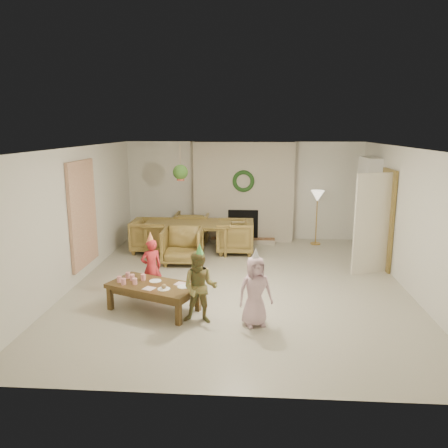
# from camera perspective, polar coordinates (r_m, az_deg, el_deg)

# --- Properties ---
(floor) EXTENTS (7.00, 7.00, 0.00)m
(floor) POSITION_cam_1_polar(r_m,az_deg,el_deg) (8.26, 1.91, -7.76)
(floor) COLOR #B7B29E
(floor) RESTS_ON ground
(ceiling) EXTENTS (7.00, 7.00, 0.00)m
(ceiling) POSITION_cam_1_polar(r_m,az_deg,el_deg) (7.76, 2.04, 9.84)
(ceiling) COLOR white
(ceiling) RESTS_ON wall_back
(wall_back) EXTENTS (7.00, 0.00, 7.00)m
(wall_back) POSITION_cam_1_polar(r_m,az_deg,el_deg) (11.37, 2.57, 4.31)
(wall_back) COLOR silver
(wall_back) RESTS_ON floor
(wall_front) EXTENTS (7.00, 0.00, 7.00)m
(wall_front) POSITION_cam_1_polar(r_m,az_deg,el_deg) (4.55, 0.47, -8.14)
(wall_front) COLOR silver
(wall_front) RESTS_ON floor
(wall_left) EXTENTS (0.00, 7.00, 7.00)m
(wall_left) POSITION_cam_1_polar(r_m,az_deg,el_deg) (8.55, -18.55, 1.00)
(wall_left) COLOR silver
(wall_left) RESTS_ON floor
(wall_right) EXTENTS (0.00, 7.00, 7.00)m
(wall_right) POSITION_cam_1_polar(r_m,az_deg,el_deg) (8.38, 22.94, 0.42)
(wall_right) COLOR silver
(wall_right) RESTS_ON floor
(fireplace_mass) EXTENTS (2.50, 0.40, 2.50)m
(fireplace_mass) POSITION_cam_1_polar(r_m,az_deg,el_deg) (11.17, 2.54, 4.17)
(fireplace_mass) COLOR #561D16
(fireplace_mass) RESTS_ON floor
(fireplace_hearth) EXTENTS (1.60, 0.30, 0.12)m
(fireplace_hearth) POSITION_cam_1_polar(r_m,az_deg,el_deg) (11.06, 2.44, -2.20)
(fireplace_hearth) COLOR brown
(fireplace_hearth) RESTS_ON floor
(fireplace_firebox) EXTENTS (0.75, 0.12, 0.75)m
(fireplace_firebox) POSITION_cam_1_polar(r_m,az_deg,el_deg) (11.13, 2.48, -0.04)
(fireplace_firebox) COLOR black
(fireplace_firebox) RESTS_ON floor
(fireplace_wreath) EXTENTS (0.54, 0.10, 0.54)m
(fireplace_wreath) POSITION_cam_1_polar(r_m,az_deg,el_deg) (10.90, 2.53, 5.56)
(fireplace_wreath) COLOR #1A4218
(fireplace_wreath) RESTS_ON fireplace_mass
(floor_lamp_base) EXTENTS (0.25, 0.25, 0.03)m
(floor_lamp_base) POSITION_cam_1_polar(r_m,az_deg,el_deg) (11.23, 11.75, -2.48)
(floor_lamp_base) COLOR gold
(floor_lamp_base) RESTS_ON floor
(floor_lamp_post) EXTENTS (0.03, 0.03, 1.21)m
(floor_lamp_post) POSITION_cam_1_polar(r_m,az_deg,el_deg) (11.09, 11.88, 0.59)
(floor_lamp_post) COLOR gold
(floor_lamp_post) RESTS_ON floor
(floor_lamp_shade) EXTENTS (0.32, 0.32, 0.27)m
(floor_lamp_shade) POSITION_cam_1_polar(r_m,az_deg,el_deg) (10.99, 12.02, 3.57)
(floor_lamp_shade) COLOR beige
(floor_lamp_shade) RESTS_ON floor_lamp_post
(bookshelf_carcass) EXTENTS (0.30, 1.00, 2.20)m
(bookshelf_carcass) POSITION_cam_1_polar(r_m,az_deg,el_deg) (10.53, 18.06, 2.23)
(bookshelf_carcass) COLOR white
(bookshelf_carcass) RESTS_ON floor
(bookshelf_shelf_a) EXTENTS (0.30, 0.92, 0.03)m
(bookshelf_shelf_a) POSITION_cam_1_polar(r_m,az_deg,el_deg) (10.65, 17.72, -1.21)
(bookshelf_shelf_a) COLOR white
(bookshelf_shelf_a) RESTS_ON bookshelf_carcass
(bookshelf_shelf_b) EXTENTS (0.30, 0.92, 0.03)m
(bookshelf_shelf_b) POSITION_cam_1_polar(r_m,az_deg,el_deg) (10.56, 17.87, 0.90)
(bookshelf_shelf_b) COLOR white
(bookshelf_shelf_b) RESTS_ON bookshelf_carcass
(bookshelf_shelf_c) EXTENTS (0.30, 0.92, 0.03)m
(bookshelf_shelf_c) POSITION_cam_1_polar(r_m,az_deg,el_deg) (10.50, 18.01, 3.04)
(bookshelf_shelf_c) COLOR white
(bookshelf_shelf_c) RESTS_ON bookshelf_carcass
(bookshelf_shelf_d) EXTENTS (0.30, 0.92, 0.03)m
(bookshelf_shelf_d) POSITION_cam_1_polar(r_m,az_deg,el_deg) (10.44, 18.16, 5.21)
(bookshelf_shelf_d) COLOR white
(bookshelf_shelf_d) RESTS_ON bookshelf_carcass
(books_row_lower) EXTENTS (0.20, 0.40, 0.24)m
(books_row_lower) POSITION_cam_1_polar(r_m,az_deg,el_deg) (10.47, 17.86, -0.65)
(books_row_lower) COLOR #A91F2F
(books_row_lower) RESTS_ON bookshelf_shelf_a
(books_row_mid) EXTENTS (0.20, 0.44, 0.24)m
(books_row_mid) POSITION_cam_1_polar(r_m,az_deg,el_deg) (10.58, 17.75, 1.70)
(books_row_mid) COLOR navy
(books_row_mid) RESTS_ON bookshelf_shelf_b
(books_row_upper) EXTENTS (0.20, 0.36, 0.22)m
(books_row_upper) POSITION_cam_1_polar(r_m,az_deg,el_deg) (10.38, 18.08, 3.66)
(books_row_upper) COLOR #A26622
(books_row_upper) RESTS_ON bookshelf_shelf_c
(door_frame) EXTENTS (0.05, 0.86, 2.04)m
(door_frame) POSITION_cam_1_polar(r_m,az_deg,el_deg) (9.53, 20.30, 0.57)
(door_frame) COLOR olive
(door_frame) RESTS_ON floor
(door_leaf) EXTENTS (0.77, 0.32, 2.00)m
(door_leaf) POSITION_cam_1_polar(r_m,az_deg,el_deg) (9.07, 18.65, -0.00)
(door_leaf) COLOR beige
(door_leaf) RESTS_ON floor
(curtain_panel) EXTENTS (0.06, 1.20, 2.00)m
(curtain_panel) POSITION_cam_1_polar(r_m,az_deg,el_deg) (8.72, -17.81, 1.25)
(curtain_panel) COLOR beige
(curtain_panel) RESTS_ON wall_left
(dining_table) EXTENTS (2.00, 1.14, 0.70)m
(dining_table) POSITION_cam_1_polar(r_m,az_deg,el_deg) (10.25, -4.69, -1.74)
(dining_table) COLOR olive
(dining_table) RESTS_ON floor
(dining_chair_near) EXTENTS (0.84, 0.86, 0.77)m
(dining_chair_near) POSITION_cam_1_polar(r_m,az_deg,el_deg) (9.41, -5.39, -2.82)
(dining_chair_near) COLOR olive
(dining_chair_near) RESTS_ON floor
(dining_chair_far) EXTENTS (0.84, 0.86, 0.77)m
(dining_chair_far) POSITION_cam_1_polar(r_m,az_deg,el_deg) (11.09, -4.10, -0.46)
(dining_chair_far) COLOR olive
(dining_chair_far) RESTS_ON floor
(dining_chair_left) EXTENTS (0.86, 0.84, 0.77)m
(dining_chair_left) POSITION_cam_1_polar(r_m,az_deg,el_deg) (10.40, -9.46, -1.47)
(dining_chair_left) COLOR olive
(dining_chair_left) RESTS_ON floor
(dining_chair_right) EXTENTS (0.86, 0.84, 0.77)m
(dining_chair_right) POSITION_cam_1_polar(r_m,az_deg,el_deg) (10.16, 1.41, -1.62)
(dining_chair_right) COLOR olive
(dining_chair_right) RESTS_ON floor
(hanging_plant_cord) EXTENTS (0.01, 0.01, 0.70)m
(hanging_plant_cord) POSITION_cam_1_polar(r_m,az_deg,el_deg) (9.41, -5.69, 8.09)
(hanging_plant_cord) COLOR tan
(hanging_plant_cord) RESTS_ON ceiling
(hanging_plant_pot) EXTENTS (0.16, 0.16, 0.12)m
(hanging_plant_pot) POSITION_cam_1_polar(r_m,az_deg,el_deg) (9.44, -5.65, 5.98)
(hanging_plant_pot) COLOR brown
(hanging_plant_pot) RESTS_ON hanging_plant_cord
(hanging_plant_foliage) EXTENTS (0.32, 0.32, 0.32)m
(hanging_plant_foliage) POSITION_cam_1_polar(r_m,az_deg,el_deg) (9.43, -5.66, 6.70)
(hanging_plant_foliage) COLOR #284D19
(hanging_plant_foliage) RESTS_ON hanging_plant_pot
(coffee_table_top) EXTENTS (1.57, 1.19, 0.07)m
(coffee_table_top) POSITION_cam_1_polar(r_m,az_deg,el_deg) (7.08, -9.12, -7.95)
(coffee_table_top) COLOR brown
(coffee_table_top) RESTS_ON floor
(coffee_table_apron) EXTENTS (1.43, 1.05, 0.09)m
(coffee_table_apron) POSITION_cam_1_polar(r_m,az_deg,el_deg) (7.11, -9.10, -8.52)
(coffee_table_apron) COLOR brown
(coffee_table_apron) RESTS_ON floor
(coffee_leg_fl) EXTENTS (0.10, 0.10, 0.37)m
(coffee_leg_fl) POSITION_cam_1_polar(r_m,az_deg,el_deg) (7.33, -14.52, -9.31)
(coffee_leg_fl) COLOR brown
(coffee_leg_fl) RESTS_ON floor
(coffee_leg_fr) EXTENTS (0.10, 0.10, 0.37)m
(coffee_leg_fr) POSITION_cam_1_polar(r_m,az_deg,el_deg) (6.61, -5.91, -11.41)
(coffee_leg_fr) COLOR brown
(coffee_leg_fr) RESTS_ON floor
(coffee_leg_bl) EXTENTS (0.10, 0.10, 0.37)m
(coffee_leg_bl) POSITION_cam_1_polar(r_m,az_deg,el_deg) (7.74, -11.72, -7.99)
(coffee_leg_bl) COLOR brown
(coffee_leg_bl) RESTS_ON floor
(coffee_leg_br) EXTENTS (0.10, 0.10, 0.37)m
(coffee_leg_br) POSITION_cam_1_polar(r_m,az_deg,el_deg) (7.06, -3.39, -9.76)
(coffee_leg_br) COLOR brown
(coffee_leg_br) RESTS_ON floor
(cup_a) EXTENTS (0.10, 0.10, 0.10)m
(cup_a) POSITION_cam_1_polar(r_m,az_deg,el_deg) (7.25, -13.41, -6.97)
(cup_a) COLOR white
(cup_a) RESTS_ON coffee_table_top
(cup_b) EXTENTS (0.10, 0.10, 0.10)m
(cup_b) POSITION_cam_1_polar(r_m,az_deg,el_deg) (7.41, -12.34, -6.49)
(cup_b) COLOR white
(cup_b) RESTS_ON coffee_table_top
(cup_c) EXTENTS (0.10, 0.10, 0.10)m
(cup_c) POSITION_cam_1_polar(r_m,az_deg,el_deg) (7.14, -12.88, -7.27)
(cup_c) COLOR white
(cup_c) RESTS_ON coffee_table_top
(cup_d) EXTENTS (0.10, 0.10, 0.10)m
(cup_d) POSITION_cam_1_polar(r_m,az_deg,el_deg) (7.29, -11.80, -6.78)
(cup_d) COLOR white
(cup_d) RESTS_ON coffee_table_top
(cup_e) EXTENTS (0.10, 0.10, 0.10)m
(cup_e) POSITION_cam_1_polar(r_m,az_deg,el_deg) (7.11, -11.48, -7.28)
(cup_e) COLOR white
(cup_e) RESTS_ON coffee_table_top
(cup_f) EXTENTS (0.10, 0.10, 0.10)m
(cup_f) POSITION_cam_1_polar(r_m,az_deg,el_deg) (7.27, -10.43, -6.79)
(cup_f) COLOR white
(cup_f) RESTS_ON coffee_table_top
(plate_a) EXTENTS (0.26, 0.26, 0.01)m
(plate_a) POSITION_cam_1_polar(r_m,az_deg,el_deg) (7.20, -8.88, -7.29)
(plate_a) COLOR white
(plate_a) RESTS_ON coffee_table_top
(plate_b) EXTENTS (0.26, 0.26, 0.01)m
(plate_b) POSITION_cam_1_polar(r_m,az_deg,el_deg) (6.84, -7.79, -8.32)
(plate_b) COLOR white
(plate_b) RESTS_ON coffee_table_top
(plate_c) EXTENTS (0.26, 0.26, 0.01)m
(plate_c) POSITION_cam_1_polar(r_m,az_deg,el_deg) (6.90, -5.26, -8.08)
(plate_c) COLOR white
(plate_c) RESTS_ON coffee_table_top
(food_scoop) EXTENTS (0.10, 0.10, 0.08)m
(food_scoop) POSITION_cam_1_polar(r_m,az_deg,el_deg) (6.83, -7.80, -7.99)
(food_scoop) COLOR tan
(food_scoop) RESTS_ON plate_b
(napkin_left) EXTENTS (0.21, 0.21, 0.01)m
(napkin_left) POSITION_cam_1_polar(r_m,az_deg,el_deg) (6.89, -9.71, -8.24)
(napkin_left) COLOR beige
(napkin_left) RESTS_ON coffee_table_top
(napkin_right) EXTENTS (0.21, 0.21, 0.01)m
(napkin_right) POSITION_cam_1_polar(r_m,az_deg,el_deg) (7.02, -5.65, -7.72)
(napkin_right) COLOR beige
(napkin_right) RESTS_ON coffee_table_top
(child_red) EXTENTS (0.44, 0.40, 1.00)m
(child_red) POSITION_cam_1_polar(r_m,az_deg,el_deg) (7.66, -9.39, -5.60)
(child_red) COLOR red
(child_red) RESTS_ON floor
(party_hat_red) EXTENTS (0.16, 0.16, 0.19)m
(party_hat_red) POSITION_cam_1_polar(r_m,az_deg,el_deg) (7.51, -9.54, -1.65)
(party_hat_red) COLOR #DDC249
(party_hat_red) RESTS_ON child_red
(child_plaid) EXTENTS (0.55, 0.44, 1.09)m
(child_plaid) POSITION_cam_1_polar(r_m,az_deg,el_deg) (6.54, -3.12, -8.22)
(child_plaid) COLOR #9C5A2A
(child_plaid) RESTS_ON floor
(party_hat_plaid) EXTENTS (0.17, 0.17, 0.18)m
(party_hat_plaid) POSITION_cam_1_polar(r_m,az_deg,el_deg) (6.36, -3.18, -3.29)
(party_hat_plaid) COLOR #4FB856
(party_hat_plaid) RESTS_ON child_plaid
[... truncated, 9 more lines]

